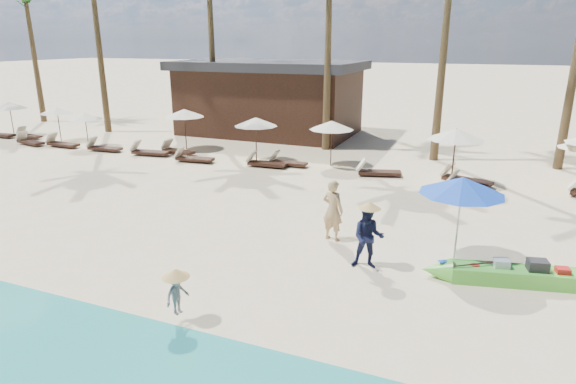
% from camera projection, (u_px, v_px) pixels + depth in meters
% --- Properties ---
extents(ground, '(240.00, 240.00, 0.00)m').
position_uv_depth(ground, '(275.00, 280.00, 11.42)').
color(ground, beige).
rests_on(ground, ground).
extents(green_canoe, '(4.84, 1.38, 0.62)m').
position_uv_depth(green_canoe, '(518.00, 275.00, 11.22)').
color(green_canoe, '#5DD240').
rests_on(green_canoe, ground).
extents(tourist, '(0.73, 0.58, 1.78)m').
position_uv_depth(tourist, '(333.00, 210.00, 13.51)').
color(tourist, tan).
rests_on(tourist, ground).
extents(vendor_green, '(0.88, 0.74, 1.62)m').
position_uv_depth(vendor_green, '(368.00, 237.00, 11.84)').
color(vendor_green, '#151A3B').
rests_on(vendor_green, ground).
extents(vendor_yellow, '(0.44, 0.62, 0.87)m').
position_uv_depth(vendor_yellow, '(177.00, 294.00, 9.57)').
color(vendor_yellow, gray).
rests_on(vendor_yellow, ground).
extents(blue_umbrella, '(2.09, 2.09, 2.25)m').
position_uv_depth(blue_umbrella, '(462.00, 186.00, 11.81)').
color(blue_umbrella, '#99999E').
rests_on(blue_umbrella, ground).
extents(resort_parasol_0, '(1.95, 1.95, 2.01)m').
position_uv_depth(resort_parasol_0, '(9.00, 105.00, 28.24)').
color(resort_parasol_0, '#341E15').
rests_on(resort_parasol_0, ground).
extents(lounger_0_right, '(1.75, 0.69, 0.58)m').
position_uv_depth(lounger_0_right, '(28.00, 135.00, 28.03)').
color(lounger_0_right, '#341E15').
rests_on(lounger_0_right, ground).
extents(resort_parasol_1, '(1.88, 1.88, 1.93)m').
position_uv_depth(resort_parasol_1, '(57.00, 110.00, 26.82)').
color(resort_parasol_1, '#341E15').
rests_on(resort_parasol_1, ground).
extents(lounger_1_left, '(1.94, 0.89, 0.63)m').
position_uv_depth(lounger_1_left, '(29.00, 141.00, 26.24)').
color(lounger_1_left, '#341E15').
rests_on(lounger_1_left, ground).
extents(lounger_1_right, '(1.91, 0.61, 0.64)m').
position_uv_depth(lounger_1_right, '(61.00, 143.00, 25.69)').
color(lounger_1_right, '#341E15').
rests_on(lounger_1_right, ground).
extents(resort_parasol_2, '(1.78, 1.78, 1.84)m').
position_uv_depth(resort_parasol_2, '(85.00, 116.00, 25.28)').
color(resort_parasol_2, '#341E15').
rests_on(resort_parasol_2, ground).
extents(lounger_2_left, '(1.89, 0.75, 0.62)m').
position_uv_depth(lounger_2_left, '(103.00, 147.00, 24.71)').
color(lounger_2_left, '#341E15').
rests_on(lounger_2_left, ground).
extents(resort_parasol_3, '(2.03, 2.03, 2.09)m').
position_uv_depth(resort_parasol_3, '(184.00, 113.00, 24.70)').
color(resort_parasol_3, '#341E15').
rests_on(resort_parasol_3, ground).
extents(lounger_3_left, '(2.02, 0.86, 0.66)m').
position_uv_depth(lounger_3_left, '(148.00, 151.00, 23.79)').
color(lounger_3_left, '#341E15').
rests_on(lounger_3_left, ground).
extents(lounger_3_right, '(1.92, 0.88, 0.63)m').
position_uv_depth(lounger_3_right, '(176.00, 150.00, 24.07)').
color(lounger_3_right, '#341E15').
rests_on(lounger_3_right, ground).
extents(resort_parasol_4, '(2.01, 2.01, 2.07)m').
position_uv_depth(resort_parasol_4, '(256.00, 122.00, 22.14)').
color(resort_parasol_4, '#341E15').
rests_on(resort_parasol_4, ground).
extents(lounger_4_left, '(1.92, 0.78, 0.63)m').
position_uv_depth(lounger_4_left, '(192.00, 158.00, 22.51)').
color(lounger_4_left, '#341E15').
rests_on(lounger_4_left, ground).
extents(lounger_4_right, '(1.86, 0.66, 0.62)m').
position_uv_depth(lounger_4_right, '(264.00, 162.00, 21.62)').
color(lounger_4_right, '#341E15').
rests_on(lounger_4_right, ground).
extents(resort_parasol_5, '(1.99, 1.99, 2.05)m').
position_uv_depth(resort_parasol_5, '(332.00, 125.00, 21.38)').
color(resort_parasol_5, '#341E15').
rests_on(resort_parasol_5, ground).
extents(lounger_5_left, '(1.72, 0.54, 0.58)m').
position_uv_depth(lounger_5_left, '(287.00, 162.00, 21.80)').
color(lounger_5_left, '#341E15').
rests_on(lounger_5_left, ground).
extents(resort_parasol_6, '(2.17, 2.17, 2.24)m').
position_uv_depth(resort_parasol_6, '(456.00, 134.00, 18.42)').
color(resort_parasol_6, '#341E15').
rests_on(resort_parasol_6, ground).
extents(lounger_6_left, '(1.95, 1.06, 0.63)m').
position_uv_depth(lounger_6_left, '(376.00, 171.00, 20.17)').
color(lounger_6_left, '#341E15').
rests_on(lounger_6_left, ground).
extents(lounger_6_right, '(2.07, 1.20, 0.67)m').
position_uv_depth(lounger_6_right, '(464.00, 178.00, 19.05)').
color(lounger_6_right, '#341E15').
rests_on(lounger_6_right, ground).
extents(lounger_7_left, '(1.70, 0.99, 0.55)m').
position_uv_depth(lounger_7_left, '(467.00, 184.00, 18.46)').
color(lounger_7_left, '#341E15').
rests_on(lounger_7_left, ground).
extents(pavilion_west, '(10.80, 6.60, 4.30)m').
position_uv_depth(pavilion_west, '(270.00, 97.00, 29.10)').
color(pavilion_west, '#341E15').
rests_on(pavilion_west, ground).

